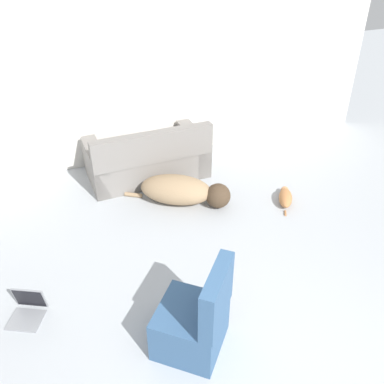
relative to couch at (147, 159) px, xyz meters
The scene contains 6 objects.
wall_back 1.22m from the couch, 73.67° to the left, with size 7.18×0.06×2.65m.
couch is the anchor object (origin of this frame).
dog 0.85m from the couch, 73.30° to the right, with size 1.30×0.93×0.37m.
cat 1.96m from the couch, 40.18° to the right, with size 0.34×0.53×0.16m.
laptop_open 2.67m from the couch, 129.72° to the right, with size 0.41×0.41×0.27m.
side_chair 2.92m from the couch, 97.01° to the right, with size 0.78×0.78×0.91m.
Camera 1 is at (-1.36, -1.21, 3.18)m, focal length 40.00 mm.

